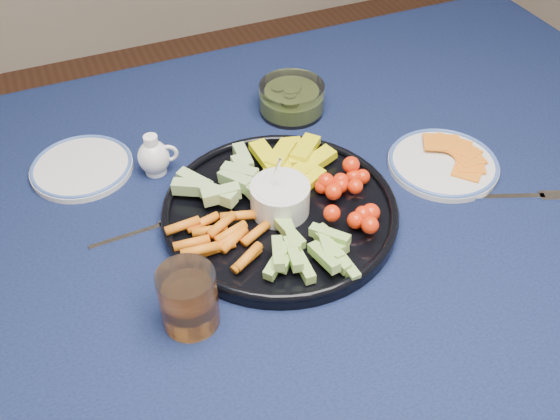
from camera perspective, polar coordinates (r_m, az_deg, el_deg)
name	(u,v)px	position (r m, az deg, el deg)	size (l,w,h in m)	color
dining_table	(285,245)	(1.08, 0.43, -3.18)	(1.67, 1.07, 0.75)	#452E17
crudite_platter	(278,207)	(0.99, -0.15, 0.27)	(0.38, 0.38, 0.12)	black
creamer_pitcher	(154,157)	(1.09, -11.43, 4.80)	(0.07, 0.05, 0.08)	white
pickle_bowl	(292,100)	(1.22, 1.07, 10.05)	(0.13, 0.13, 0.06)	silver
cheese_plate	(443,162)	(1.13, 14.72, 4.26)	(0.19, 0.19, 0.02)	silver
juice_tumbler	(189,301)	(0.85, -8.32, -8.26)	(0.08, 0.08, 0.09)	silver
fork_left	(142,232)	(1.00, -12.52, -1.94)	(0.14, 0.02, 0.00)	white
fork_right	(518,197)	(1.11, 20.94, 1.15)	(0.17, 0.08, 0.00)	white
side_plate_extra	(82,167)	(1.14, -17.67, 3.77)	(0.18, 0.18, 0.01)	silver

